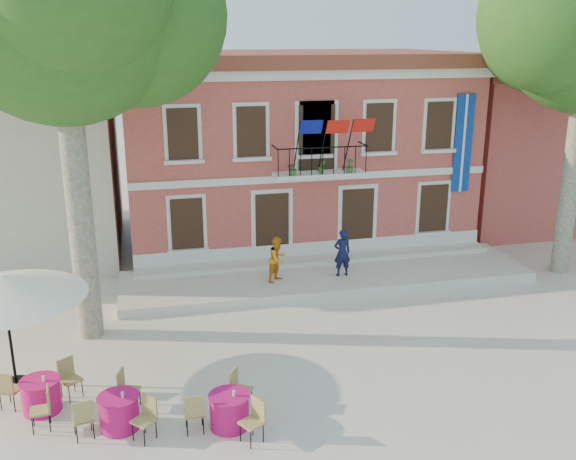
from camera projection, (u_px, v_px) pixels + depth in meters
The scene contains 11 objects.
ground at pixel (303, 343), 17.66m from camera, with size 90.00×90.00×0.00m, color beige.
main_building at pixel (290, 146), 26.29m from camera, with size 13.50×9.59×7.50m.
neighbor_east at pixel (534, 144), 30.00m from camera, with size 9.40×9.40×6.40m.
terrace at pixel (327, 276), 22.15m from camera, with size 14.00×3.40×0.30m, color silver.
plane_tree_west at pixel (59, 3), 15.60m from camera, with size 6.11×6.11×12.01m.
patio_umbrella at pixel (3, 287), 14.86m from camera, with size 3.80×3.80×2.82m.
pedestrian_navy at pixel (342, 253), 21.57m from camera, with size 0.59×0.39×1.63m, color #101437.
pedestrian_orange at pixel (278, 259), 21.12m from camera, with size 0.74×0.58×1.52m, color orange.
cafe_table_0 at pixel (41, 394), 14.38m from camera, with size 1.86×1.71×0.95m.
cafe_table_1 at pixel (229, 409), 13.79m from camera, with size 1.63×1.87×0.95m.
cafe_table_2 at pixel (119, 410), 13.75m from camera, with size 1.79×1.83×0.95m.
Camera 1 is at (-4.02, -15.46, 8.15)m, focal length 40.00 mm.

